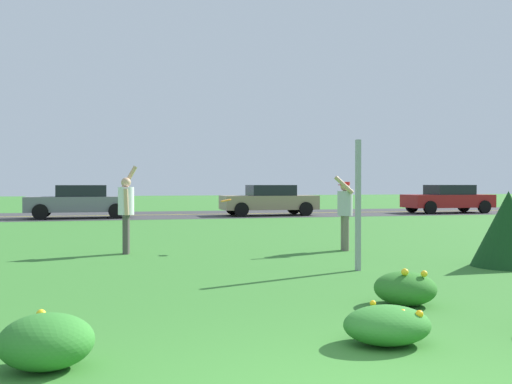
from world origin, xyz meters
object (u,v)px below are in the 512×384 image
object	(u,v)px
car_red_leftmost	(448,199)
sign_post_near_path	(358,205)
car_gray_center_right	(80,201)
person_catcher_red_cap_gray_shirt	(345,209)
frisbee_orange	(226,200)
car_tan_center_left	(269,200)
person_thrower_white_shirt	(126,208)

from	to	relation	value
car_red_leftmost	sign_post_near_path	bearing A→B (deg)	-126.41
car_red_leftmost	car_gray_center_right	bearing A→B (deg)	180.00
person_catcher_red_cap_gray_shirt	car_red_leftmost	size ratio (longest dim) A/B	0.38
frisbee_orange	car_tan_center_left	world-z (taller)	car_tan_center_left
person_catcher_red_cap_gray_shirt	car_tan_center_left	xyz separation A→B (m)	(2.48, 14.86, -0.21)
car_red_leftmost	frisbee_orange	bearing A→B (deg)	-135.99
person_catcher_red_cap_gray_shirt	car_tan_center_left	world-z (taller)	person_catcher_red_cap_gray_shirt
person_catcher_red_cap_gray_shirt	car_tan_center_left	distance (m)	15.07
person_thrower_white_shirt	car_tan_center_left	size ratio (longest dim) A/B	0.43
car_tan_center_left	person_thrower_white_shirt	bearing A→B (deg)	-117.11
sign_post_near_path	car_red_leftmost	xyz separation A→B (m)	(13.14, 17.81, -0.40)
frisbee_orange	person_catcher_red_cap_gray_shirt	bearing A→B (deg)	-13.46
person_thrower_white_shirt	frisbee_orange	xyz separation A→B (m)	(2.20, 0.02, 0.14)
person_catcher_red_cap_gray_shirt	frisbee_orange	world-z (taller)	person_catcher_red_cap_gray_shirt
sign_post_near_path	car_tan_center_left	size ratio (longest dim) A/B	0.51
person_thrower_white_shirt	frisbee_orange	distance (m)	2.20
person_catcher_red_cap_gray_shirt	person_thrower_white_shirt	bearing A→B (deg)	172.77
person_catcher_red_cap_gray_shirt	frisbee_orange	size ratio (longest dim) A/B	6.97
frisbee_orange	car_tan_center_left	size ratio (longest dim) A/B	0.05
car_red_leftmost	person_thrower_white_shirt	bearing A→B (deg)	-139.92
person_catcher_red_cap_gray_shirt	car_red_leftmost	world-z (taller)	person_catcher_red_cap_gray_shirt
sign_post_near_path	car_gray_center_right	world-z (taller)	sign_post_near_path
person_thrower_white_shirt	car_tan_center_left	distance (m)	16.01
person_catcher_red_cap_gray_shirt	sign_post_near_path	bearing A→B (deg)	-108.99
sign_post_near_path	car_red_leftmost	distance (m)	22.13
sign_post_near_path	person_thrower_white_shirt	size ratio (longest dim) A/B	1.19
person_catcher_red_cap_gray_shirt	frisbee_orange	distance (m)	2.69
car_red_leftmost	car_tan_center_left	bearing A→B (deg)	180.00
person_thrower_white_shirt	car_red_leftmost	distance (m)	22.13
person_catcher_red_cap_gray_shirt	car_gray_center_right	distance (m)	16.10
frisbee_orange	car_red_leftmost	size ratio (longest dim) A/B	0.05
sign_post_near_path	frisbee_orange	bearing A→B (deg)	114.07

